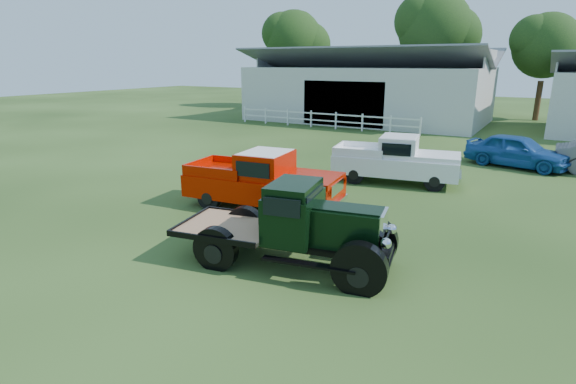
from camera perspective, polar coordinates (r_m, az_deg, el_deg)
The scene contains 10 objects.
ground at distance 12.28m, azimuth -3.69°, elevation -5.93°, with size 120.00×120.00×0.00m, color #1E3310.
shed_left at distance 37.88m, azimuth 10.13°, elevation 13.20°, with size 18.80×10.20×5.60m, color #9A9A91, non-canonical shape.
fence_rail at distance 32.97m, azimuth 4.51°, elevation 9.14°, with size 14.20×0.16×1.20m, color white, non-canonical shape.
tree_a at distance 48.92m, azimuth 0.74°, elevation 16.93°, with size 6.30×6.30×10.50m, color black, non-canonical shape.
tree_b at distance 44.62m, azimuth 17.94°, elevation 16.90°, with size 6.90×6.90×11.50m, color black, non-canonical shape.
tree_c at distance 42.38m, azimuth 29.70°, elevation 13.99°, with size 5.40×5.40×9.00m, color black, non-canonical shape.
vintage_flatbed at distance 10.40m, azimuth 0.20°, elevation -4.11°, with size 5.09×2.02×2.02m, color black, non-canonical shape.
red_pickup at distance 14.52m, azimuth -3.22°, elevation 1.55°, with size 5.22×2.01×1.90m, color #BA1300, non-canonical shape.
white_pickup at distance 18.21m, azimuth 13.50°, elevation 4.01°, with size 4.96×1.93×1.82m, color white, non-canonical shape.
misc_car_blue at distance 22.90m, azimuth 27.09°, elevation 4.68°, with size 1.76×4.38×1.49m, color #1C4D93.
Camera 1 is at (6.47, -9.35, 4.61)m, focal length 28.00 mm.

